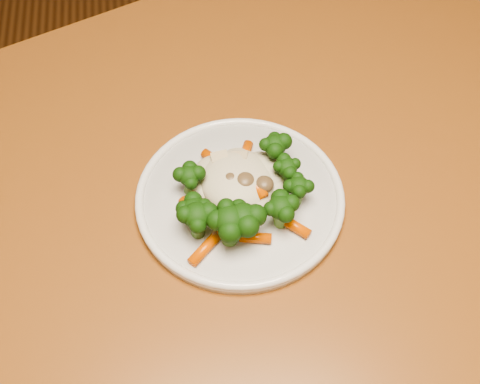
% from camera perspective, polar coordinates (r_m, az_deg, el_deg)
% --- Properties ---
extents(dining_table, '(1.54, 1.30, 0.75)m').
position_cam_1_polar(dining_table, '(0.78, 4.66, -4.51)').
color(dining_table, '#955522').
rests_on(dining_table, ground).
extents(plate, '(0.24, 0.24, 0.01)m').
position_cam_1_polar(plate, '(0.70, -0.00, -0.68)').
color(plate, white).
rests_on(plate, dining_table).
extents(meal, '(0.16, 0.16, 0.05)m').
position_cam_1_polar(meal, '(0.67, -0.04, -0.33)').
color(meal, beige).
rests_on(meal, plate).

